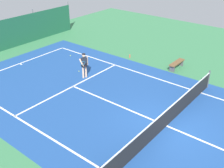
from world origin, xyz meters
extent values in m
plane|color=#387A4C|center=(0.00, 0.00, 0.00)|extent=(36.00, 36.00, 0.00)
cube|color=#1E478C|center=(0.00, 0.00, 0.00)|extent=(11.02, 26.60, 0.01)
cube|color=white|center=(0.00, 11.90, 0.01)|extent=(8.22, 0.10, 0.01)
cube|color=white|center=(4.11, 0.00, 0.01)|extent=(0.10, 23.80, 0.01)
cube|color=white|center=(0.00, 6.40, 0.01)|extent=(8.22, 0.10, 0.01)
cube|color=white|center=(0.00, 0.00, 0.01)|extent=(0.10, 12.80, 0.01)
cube|color=white|center=(0.00, 11.75, 0.01)|extent=(0.10, 0.30, 0.01)
cube|color=black|center=(0.00, 0.00, 0.47)|extent=(9.92, 0.03, 0.95)
cube|color=white|center=(0.00, 0.00, 0.97)|extent=(9.92, 0.04, 0.05)
cylinder|color=#47474C|center=(5.01, 0.00, 0.55)|extent=(0.10, 0.10, 1.10)
cylinder|color=#595B60|center=(4.05, 15.23, 1.35)|extent=(0.08, 0.08, 2.70)
cylinder|color=#595B60|center=(8.11, 15.23, 1.35)|extent=(0.08, 0.08, 2.70)
cylinder|color=#D8AD8C|center=(1.43, 6.67, 0.41)|extent=(0.12, 0.12, 0.82)
cylinder|color=#D8AD8C|center=(1.24, 6.73, 0.41)|extent=(0.12, 0.12, 0.82)
cylinder|color=black|center=(1.34, 6.70, 0.90)|extent=(0.40, 0.40, 0.22)
cube|color=#1E232D|center=(1.34, 6.70, 1.10)|extent=(0.41, 0.31, 0.56)
sphere|color=#D8AD8C|center=(1.34, 6.70, 1.53)|extent=(0.22, 0.22, 0.22)
cylinder|color=black|center=(1.34, 6.70, 1.62)|extent=(0.23, 0.23, 0.04)
cylinder|color=#D8AD8C|center=(1.55, 6.62, 1.13)|extent=(0.09, 0.09, 0.58)
cylinder|color=#D8AD8C|center=(1.08, 6.67, 1.13)|extent=(0.26, 0.53, 0.41)
cylinder|color=black|center=(0.93, 6.40, 1.02)|extent=(0.12, 0.27, 0.13)
torus|color=teal|center=(0.93, 6.40, 1.24)|extent=(0.33, 0.22, 0.29)
sphere|color=#CCDB33|center=(3.31, 10.11, 0.03)|extent=(0.07, 0.07, 0.07)
sphere|color=#CCDB33|center=(1.72, 7.62, 0.03)|extent=(0.07, 0.07, 0.07)
cube|color=brown|center=(6.31, 2.73, 0.45)|extent=(1.60, 0.40, 0.08)
cube|color=#4C4C51|center=(5.66, 2.73, 0.23)|extent=(0.08, 0.36, 0.45)
cube|color=#4C4C51|center=(6.96, 2.73, 0.23)|extent=(0.08, 0.36, 0.45)
cylinder|color=#D84C38|center=(5.91, 6.38, 0.12)|extent=(0.08, 0.08, 0.24)
camera|label=1|loc=(-10.10, -4.76, 8.02)|focal=44.49mm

